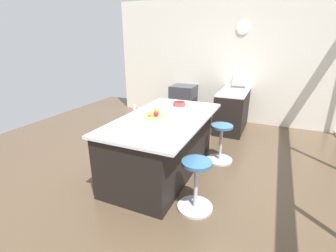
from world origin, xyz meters
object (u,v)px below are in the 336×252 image
Objects in this scene: cutting_board at (155,117)px; apple_red at (156,114)px; oven_range at (183,102)px; stool_by_window at (221,144)px; apple_yellow at (150,114)px; water_bottle at (135,119)px; stool_middle at (196,187)px; fruit_bowl at (179,104)px; apple_green at (156,111)px; kitchen_island at (162,144)px.

apple_red is at bearing 70.47° from cutting_board.
stool_by_window is (2.04, 1.44, -0.12)m from oven_range.
water_bottle is at bearing 5.44° from apple_yellow.
fruit_bowl reaches higher than stool_middle.
apple_yellow is at bearing -174.56° from water_bottle.
apple_green reaches higher than oven_range.
apple_green is at bearing -163.96° from cutting_board.
apple_yellow is 0.25× the size of water_bottle.
apple_green is at bearing -155.66° from apple_red.
apple_yellow reaches higher than stool_by_window.
water_bottle reaches higher than cutting_board.
water_bottle is at bearing -96.23° from stool_middle.
apple_green is (-0.12, -0.03, 0.05)m from cutting_board.
apple_yellow is (0.79, -0.92, 0.65)m from stool_by_window.
kitchen_island is 3.33× the size of stool_middle.
kitchen_island is 10.05× the size of fruit_bowl.
stool_by_window is 1.38m from stool_middle.
apple_red is at bearing 175.04° from water_bottle.
apple_red reaches higher than stool_middle.
apple_yellow reaches higher than apple_red.
water_bottle reaches higher than apple_green.
stool_by_window is 1.29m from cutting_board.
kitchen_island is 0.51m from apple_red.
stool_middle is at bearing 57.73° from apple_yellow.
apple_green is (-0.13, -0.06, 0.01)m from apple_red.
cutting_board is at bearing -109.53° from apple_red.
stool_middle is at bearing 53.63° from apple_red.
apple_green is at bearing -129.82° from stool_middle.
fruit_bowl is at bearing 174.89° from water_bottle.
stool_by_window is at bearing 131.77° from kitchen_island.
cutting_board is at bearing 177.71° from water_bottle.
apple_yellow is (0.04, -0.07, 0.05)m from cutting_board.
oven_range is 2.50m from stool_by_window.
cutting_board is at bearing -125.97° from stool_middle.
oven_range is 11.00× the size of apple_yellow.
fruit_bowl is at bearing 168.50° from apple_green.
cutting_board is 0.54m from water_bottle.
fruit_bowl is (-1.37, -0.76, 0.63)m from stool_middle.
water_bottle is at bearing 1.24° from apple_green.
stool_middle is 1.82× the size of cutting_board.
stool_middle is at bearing 48.23° from kitchen_island.
apple_yellow is 0.81m from fruit_bowl.
kitchen_island is at bearing 141.98° from apple_red.
cutting_board is 0.05m from apple_red.
stool_middle is (1.38, 0.00, 0.00)m from stool_by_window.
apple_red is at bearing -38.02° from kitchen_island.
kitchen_island is at bearing 125.12° from apple_yellow.
kitchen_island is at bearing 65.81° from apple_green.
oven_range is at bearing -166.23° from kitchen_island.
cutting_board is at bearing 16.04° from apple_green.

